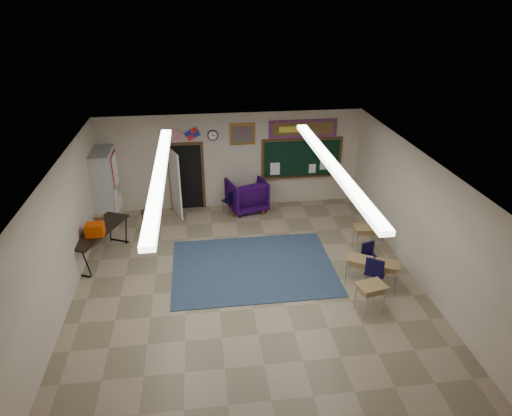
{
  "coord_description": "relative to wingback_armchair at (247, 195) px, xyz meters",
  "views": [
    {
      "loc": [
        -0.97,
        -8.76,
        6.33
      ],
      "look_at": [
        0.36,
        1.5,
        1.31
      ],
      "focal_mm": 32.0,
      "sensor_mm": 36.0,
      "label": 1
    }
  ],
  "objects": [
    {
      "name": "student_desk_front_left",
      "position": [
        2.16,
        -4.28,
        -0.13
      ],
      "size": [
        0.71,
        0.66,
        0.68
      ],
      "rotation": [
        0.0,
        0.0,
        -0.56
      ],
      "color": "olive",
      "rests_on": "floor"
    },
    {
      "name": "chalkboard",
      "position": [
        1.79,
        0.35,
        0.96
      ],
      "size": [
        2.55,
        0.14,
        1.3
      ],
      "color": "#4F2E16",
      "rests_on": "back_wall"
    },
    {
      "name": "student_desk_front_right",
      "position": [
        2.81,
        -2.87,
        -0.11
      ],
      "size": [
        0.63,
        0.5,
        0.71
      ],
      "rotation": [
        0.0,
        0.0,
        -0.09
      ],
      "color": "olive",
      "rests_on": "floor"
    },
    {
      "name": "framed_art_print",
      "position": [
        -0.06,
        0.36,
        1.84
      ],
      "size": [
        0.75,
        0.05,
        0.65
      ],
      "color": "#99611D",
      "rests_on": "back_wall"
    },
    {
      "name": "right_wall",
      "position": [
        3.59,
        -4.11,
        0.99
      ],
      "size": [
        0.04,
        9.0,
        3.0
      ],
      "primitive_type": "cube",
      "color": "beige",
      "rests_on": "floor"
    },
    {
      "name": "wall_flags",
      "position": [
        -1.81,
        0.33,
        1.97
      ],
      "size": [
        1.16,
        0.06,
        0.7
      ],
      "primitive_type": null,
      "color": "red",
      "rests_on": "back_wall"
    },
    {
      "name": "folding_table",
      "position": [
        -4.06,
        -2.35,
        -0.06
      ],
      "size": [
        1.41,
        2.07,
        1.13
      ],
      "rotation": [
        0.0,
        0.0,
        -0.42
      ],
      "color": "black",
      "rests_on": "floor"
    },
    {
      "name": "floor",
      "position": [
        -0.41,
        -4.11,
        -0.51
      ],
      "size": [
        9.0,
        9.0,
        0.0
      ],
      "primitive_type": "plane",
      "color": "gray",
      "rests_on": "ground"
    },
    {
      "name": "fluorescent_strips",
      "position": [
        -0.41,
        -4.11,
        2.43
      ],
      "size": [
        3.86,
        6.0,
        0.1
      ],
      "primitive_type": null,
      "color": "white",
      "rests_on": "ceiling"
    },
    {
      "name": "student_desk_back_left",
      "position": [
        2.05,
        -5.35,
        -0.12
      ],
      "size": [
        0.67,
        0.56,
        0.7
      ],
      "rotation": [
        0.0,
        0.0,
        0.23
      ],
      "color": "olive",
      "rests_on": "floor"
    },
    {
      "name": "student_desk_back_right",
      "position": [
        2.72,
        -4.55,
        -0.13
      ],
      "size": [
        0.68,
        0.6,
        0.67
      ],
      "rotation": [
        0.0,
        0.0,
        -0.41
      ],
      "color": "olive",
      "rests_on": "floor"
    },
    {
      "name": "student_chair_reading",
      "position": [
        -0.55,
        -0.13,
        -0.13
      ],
      "size": [
        0.52,
        0.52,
        0.76
      ],
      "primitive_type": null,
      "rotation": [
        0.0,
        0.0,
        3.71
      ],
      "color": "black",
      "rests_on": "floor"
    },
    {
      "name": "back_wall",
      "position": [
        -0.41,
        0.39,
        0.99
      ],
      "size": [
        8.0,
        0.04,
        3.0
      ],
      "primitive_type": "cube",
      "color": "beige",
      "rests_on": "floor"
    },
    {
      "name": "wall_clock",
      "position": [
        -0.96,
        0.36,
        1.84
      ],
      "size": [
        0.32,
        0.05,
        0.32
      ],
      "color": "black",
      "rests_on": "back_wall"
    },
    {
      "name": "student_chair_desk_b",
      "position": [
        2.6,
        -3.9,
        -0.12
      ],
      "size": [
        0.47,
        0.47,
        0.77
      ],
      "primitive_type": null,
      "rotation": [
        0.0,
        0.0,
        0.27
      ],
      "color": "black",
      "rests_on": "floor"
    },
    {
      "name": "wingback_armchair",
      "position": [
        0.0,
        0.0,
        0.0
      ],
      "size": [
        1.35,
        1.37,
        1.01
      ],
      "primitive_type": "imported",
      "rotation": [
        0.0,
        0.0,
        3.42
      ],
      "color": "#1F0538",
      "rests_on": "floor"
    },
    {
      "name": "left_wall",
      "position": [
        -4.41,
        -4.11,
        0.99
      ],
      "size": [
        0.04,
        9.0,
        3.0
      ],
      "primitive_type": "cube",
      "color": "beige",
      "rests_on": "floor"
    },
    {
      "name": "front_wall",
      "position": [
        -0.41,
        -8.61,
        0.99
      ],
      "size": [
        8.0,
        0.04,
        3.0
      ],
      "primitive_type": "cube",
      "color": "beige",
      "rests_on": "floor"
    },
    {
      "name": "area_rug",
      "position": [
        -0.21,
        -3.31,
        -0.5
      ],
      "size": [
        4.0,
        3.0,
        0.02
      ],
      "primitive_type": "cube",
      "color": "#2F405B",
      "rests_on": "floor"
    },
    {
      "name": "storage_cabinet",
      "position": [
        -4.12,
        -0.26,
        0.59
      ],
      "size": [
        0.59,
        1.25,
        2.2
      ],
      "color": "#A7A8A3",
      "rests_on": "floor"
    },
    {
      "name": "wooden_stool",
      "position": [
        -2.96,
        -1.01,
        -0.18
      ],
      "size": [
        0.36,
        0.36,
        0.63
      ],
      "color": "#432D14",
      "rests_on": "floor"
    },
    {
      "name": "doorway",
      "position": [
        -1.91,
        0.24,
        0.55
      ],
      "size": [
        1.1,
        0.89,
        2.16
      ],
      "color": "black",
      "rests_on": "back_wall"
    },
    {
      "name": "bulletin_board",
      "position": [
        1.79,
        0.36,
        1.94
      ],
      "size": [
        2.1,
        0.05,
        0.55
      ],
      "color": "red",
      "rests_on": "back_wall"
    },
    {
      "name": "student_chair_desk_a",
      "position": [
        2.45,
        -4.57,
        -0.05
      ],
      "size": [
        0.63,
        0.63,
        0.91
      ],
      "primitive_type": null,
      "rotation": [
        0.0,
        0.0,
        2.56
      ],
      "color": "black",
      "rests_on": "floor"
    },
    {
      "name": "ceiling",
      "position": [
        -0.41,
        -4.11,
        2.49
      ],
      "size": [
        8.0,
        9.0,
        0.04
      ],
      "primitive_type": "cube",
      "color": "silver",
      "rests_on": "back_wall"
    }
  ]
}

